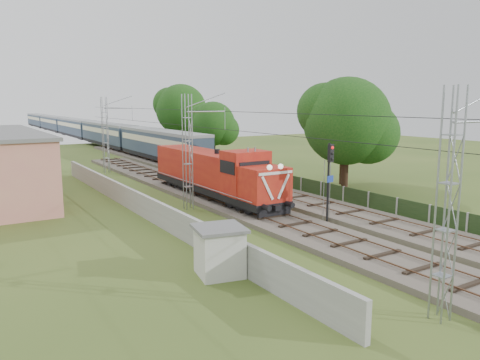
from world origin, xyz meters
TOP-DOWN VIEW (x-y plane):
  - ground at (0.00, 0.00)m, footprint 140.00×140.00m
  - track_main at (0.00, 7.00)m, footprint 4.20×70.00m
  - track_side at (5.00, 20.00)m, footprint 4.20×80.00m
  - catenary at (-2.95, 12.00)m, footprint 3.31×70.00m
  - boundary_wall at (-6.50, 12.00)m, footprint 0.25×40.00m
  - fence at (8.00, 3.00)m, footprint 0.12×32.00m
  - locomotive at (0.00, 13.65)m, footprint 2.82×16.09m
  - coach_rake at (5.00, 81.42)m, footprint 3.00×111.94m
  - signal_post at (2.68, 3.86)m, footprint 0.55×0.43m
  - relay_hut at (-7.40, -0.29)m, footprint 2.47×2.47m
  - tree_a at (9.98, 9.85)m, footprint 7.28×6.93m
  - tree_b at (13.55, 13.76)m, footprint 7.30×6.95m
  - tree_c at (11.43, 34.69)m, footprint 5.81×5.54m
  - tree_d at (12.31, 45.97)m, footprint 7.77×7.40m

SIDE VIEW (x-z plane):
  - ground at x=0.00m, z-range 0.00..0.00m
  - track_main at x=0.00m, z-range -0.04..0.41m
  - track_side at x=5.00m, z-range -0.04..0.41m
  - fence at x=8.00m, z-range 0.00..1.20m
  - boundary_wall at x=-6.50m, z-range 0.00..1.50m
  - relay_hut at x=-7.40m, z-range 0.01..2.18m
  - locomotive at x=0.00m, z-range 0.09..4.18m
  - coach_rake at x=5.00m, z-range 0.76..4.22m
  - signal_post at x=2.68m, z-range 0.93..5.92m
  - catenary at x=-2.95m, z-range 0.05..8.05m
  - tree_c at x=11.43m, z-range 0.93..8.47m
  - tree_a at x=9.98m, z-range 1.17..10.60m
  - tree_b at x=13.55m, z-range 1.17..10.63m
  - tree_d at x=12.31m, z-range 1.25..11.32m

